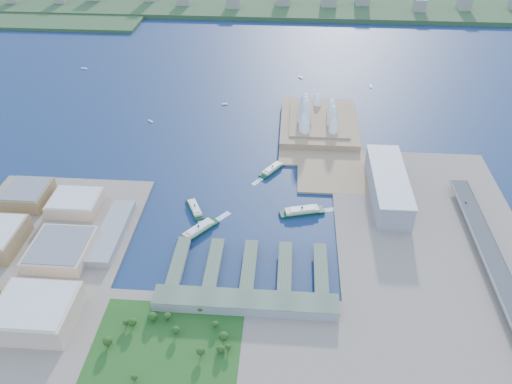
# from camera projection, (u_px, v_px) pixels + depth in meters

# --- Properties ---
(ground) EXTENTS (3000.00, 3000.00, 0.00)m
(ground) POSITION_uv_depth(u_px,v_px,m) (243.00, 227.00, 652.29)
(ground) COLOR #0D213F
(ground) RESTS_ON ground
(west_land) EXTENTS (220.00, 390.00, 3.00)m
(west_land) POSITION_uv_depth(u_px,v_px,m) (22.00, 275.00, 581.69)
(west_land) COLOR gray
(west_land) RESTS_ON ground
(south_land) EXTENTS (720.00, 180.00, 3.00)m
(south_land) POSITION_uv_depth(u_px,v_px,m) (223.00, 367.00, 482.70)
(south_land) COLOR gray
(south_land) RESTS_ON ground
(east_land) EXTENTS (240.00, 500.00, 3.00)m
(east_land) POSITION_uv_depth(u_px,v_px,m) (439.00, 263.00, 597.18)
(east_land) COLOR gray
(east_land) RESTS_ON ground
(peninsula) EXTENTS (135.00, 220.00, 3.00)m
(peninsula) POSITION_uv_depth(u_px,v_px,m) (320.00, 131.00, 853.97)
(peninsula) COLOR #967552
(peninsula) RESTS_ON ground
(far_shore) EXTENTS (2200.00, 260.00, 12.00)m
(far_shore) POSITION_uv_depth(u_px,v_px,m) (275.00, 6.00, 1435.98)
(far_shore) COLOR #2D4926
(far_shore) RESTS_ON ground
(opera_house) EXTENTS (134.00, 180.00, 58.00)m
(opera_house) POSITION_uv_depth(u_px,v_px,m) (319.00, 110.00, 852.10)
(opera_house) COLOR white
(opera_house) RESTS_ON peninsula
(toaster_building) EXTENTS (45.00, 155.00, 35.00)m
(toaster_building) POSITION_uv_depth(u_px,v_px,m) (388.00, 186.00, 692.98)
(toaster_building) COLOR gray
(toaster_building) RESTS_ON east_land
(expressway) EXTENTS (26.00, 340.00, 11.85)m
(expressway) POSITION_uv_depth(u_px,v_px,m) (494.00, 267.00, 581.23)
(expressway) COLOR gray
(expressway) RESTS_ON east_land
(west_buildings) EXTENTS (200.00, 280.00, 27.00)m
(west_buildings) POSITION_uv_depth(u_px,v_px,m) (32.00, 245.00, 600.91)
(west_buildings) COLOR olive
(west_buildings) RESTS_ON west_land
(ferry_wharves) EXTENTS (184.00, 90.00, 9.30)m
(ferry_wharves) POSITION_uv_depth(u_px,v_px,m) (249.00, 266.00, 588.46)
(ferry_wharves) COLOR #495843
(ferry_wharves) RESTS_ON ground
(terminal_building) EXTENTS (200.00, 28.00, 12.00)m
(terminal_building) POSITION_uv_depth(u_px,v_px,m) (245.00, 303.00, 537.63)
(terminal_building) COLOR gray
(terminal_building) RESTS_ON south_land
(park) EXTENTS (150.00, 110.00, 16.00)m
(park) POSITION_uv_depth(u_px,v_px,m) (166.00, 340.00, 496.65)
(park) COLOR #194714
(park) RESTS_ON south_land
(ferry_a) EXTENTS (32.61, 50.02, 9.34)m
(ferry_a) POSITION_uv_depth(u_px,v_px,m) (195.00, 207.00, 678.90)
(ferry_a) COLOR #0D341F
(ferry_a) RESTS_ON ground
(ferry_b) EXTENTS (39.76, 49.81, 9.72)m
(ferry_b) POSITION_uv_depth(u_px,v_px,m) (272.00, 168.00, 756.56)
(ferry_b) COLOR #0D341F
(ferry_b) RESTS_ON ground
(ferry_c) EXTENTS (49.23, 56.35, 11.32)m
(ferry_c) POSITION_uv_depth(u_px,v_px,m) (199.00, 229.00, 641.67)
(ferry_c) COLOR #0D341F
(ferry_c) RESTS_ON ground
(ferry_d) EXTENTS (62.47, 30.79, 11.45)m
(ferry_d) POSITION_uv_depth(u_px,v_px,m) (302.00, 210.00, 672.92)
(ferry_d) COLOR #0D341F
(ferry_d) RESTS_ON ground
(boat_a) EXTENTS (10.97, 10.08, 2.30)m
(boat_a) POSITION_uv_depth(u_px,v_px,m) (151.00, 121.00, 885.00)
(boat_a) COLOR white
(boat_a) RESTS_ON ground
(boat_b) EXTENTS (10.61, 5.31, 2.74)m
(boat_b) POSITION_uv_depth(u_px,v_px,m) (225.00, 104.00, 939.07)
(boat_b) COLOR white
(boat_b) RESTS_ON ground
(boat_c) EXTENTS (3.85, 12.08, 2.69)m
(boat_c) POSITION_uv_depth(u_px,v_px,m) (371.00, 86.00, 1002.84)
(boat_c) COLOR white
(boat_c) RESTS_ON ground
(boat_d) EXTENTS (14.67, 7.11, 2.42)m
(boat_d) POSITION_uv_depth(u_px,v_px,m) (84.00, 68.00, 1077.29)
(boat_d) COLOR white
(boat_d) RESTS_ON ground
(boat_e) EXTENTS (9.65, 11.33, 2.80)m
(boat_e) POSITION_uv_depth(u_px,v_px,m) (301.00, 77.00, 1038.86)
(boat_e) COLOR white
(boat_e) RESTS_ON ground
(car_c) EXTENTS (1.77, 4.35, 1.26)m
(car_c) POSITION_uv_depth(u_px,v_px,m) (466.00, 202.00, 670.32)
(car_c) COLOR slate
(car_c) RESTS_ON expressway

